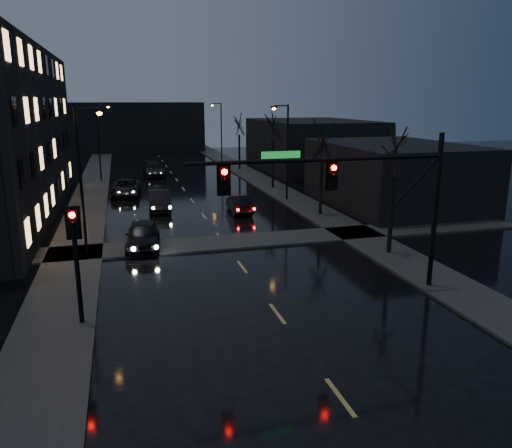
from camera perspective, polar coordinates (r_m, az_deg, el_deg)
ground at (r=13.98m, az=13.26°, el=-23.03°), size 160.00×160.00×0.00m
sidewalk_left at (r=45.53m, az=-18.48°, el=2.77°), size 3.00×140.00×0.12m
sidewalk_right at (r=47.60m, az=2.40°, el=3.94°), size 3.00×140.00×0.12m
sidewalk_cross at (r=29.92m, az=-3.63°, el=-2.12°), size 40.00×3.00×0.12m
commercial_right_near at (r=41.91m, az=15.43°, el=5.46°), size 10.00×14.00×5.00m
commercial_right_far at (r=62.21m, az=6.34°, el=8.96°), size 12.00×18.00×6.00m
far_block at (r=87.83m, az=-13.65°, el=10.75°), size 22.00×10.00×8.00m
signal_mast at (r=21.26m, az=11.73°, el=4.30°), size 11.11×0.41×7.00m
signal_pole_left at (r=19.50m, az=-19.93°, el=-2.72°), size 0.35×0.41×4.53m
tree_near at (r=27.64m, az=15.71°, el=9.07°), size 3.52×3.52×8.08m
tree_mid_a at (r=36.60m, az=7.61°, el=9.92°), size 3.30×3.30×7.58m
tree_mid_b at (r=47.84m, az=2.00°, el=11.89°), size 3.74×3.74×8.59m
tree_far at (r=61.37m, az=-1.94°, el=11.83°), size 3.43×3.43×7.88m
streetlight_l_near at (r=27.98m, az=-19.04°, el=5.90°), size 1.53×0.28×8.00m
streetlight_l_far at (r=54.83m, az=-17.38°, el=9.61°), size 1.53×0.28×8.00m
streetlight_r_mid at (r=41.99m, az=3.34°, el=9.08°), size 1.53×0.28×8.00m
streetlight_r_far at (r=69.06m, az=-4.16°, el=10.97°), size 1.53×0.28×8.00m
oncoming_car_a at (r=29.43m, az=-12.82°, el=-1.23°), size 2.27×4.80×1.59m
oncoming_car_b at (r=39.45m, az=-11.01°, el=2.65°), size 1.80×4.72×1.54m
oncoming_car_c at (r=46.31m, az=-14.66°, el=4.05°), size 2.89×5.40×1.44m
oncoming_car_d at (r=57.86m, az=-11.62°, el=6.17°), size 2.49×5.48×1.56m
lead_car at (r=37.97m, az=-1.94°, el=2.33°), size 1.61×4.18×1.36m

